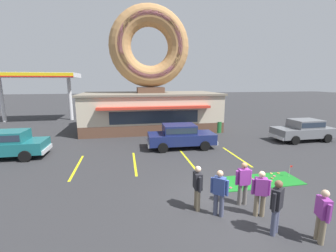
{
  "coord_description": "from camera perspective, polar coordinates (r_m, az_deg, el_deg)",
  "views": [
    {
      "loc": [
        -3.49,
        -6.79,
        4.39
      ],
      "look_at": [
        -1.21,
        5.0,
        2.0
      ],
      "focal_mm": 24.0,
      "sensor_mm": 36.0,
      "label": 1
    }
  ],
  "objects": [
    {
      "name": "mini_donut_extra",
      "position": [
        10.78,
        22.45,
        -13.42
      ],
      "size": [
        0.13,
        0.13,
        0.04
      ],
      "primitive_type": "torus",
      "color": "#D8667F",
      "rests_on": "putting_mat"
    },
    {
      "name": "pedestrian_crossing_woman",
      "position": [
        8.66,
        18.57,
        -13.25
      ],
      "size": [
        0.6,
        0.26,
        1.6
      ],
      "color": "slate",
      "rests_on": "ground"
    },
    {
      "name": "mini_donut_far_left",
      "position": [
        12.09,
        24.73,
        -10.87
      ],
      "size": [
        0.13,
        0.13,
        0.04
      ],
      "primitive_type": "torus",
      "color": "#E5C666",
      "rests_on": "putting_mat"
    },
    {
      "name": "trash_bin",
      "position": [
        20.05,
        12.67,
        -0.2
      ],
      "size": [
        0.57,
        0.57,
        0.97
      ],
      "color": "#1E662D",
      "rests_on": "ground"
    },
    {
      "name": "mini_donut_near_left",
      "position": [
        11.22,
        20.36,
        -12.26
      ],
      "size": [
        0.13,
        0.13,
        0.04
      ],
      "primitive_type": "torus",
      "color": "brown",
      "rests_on": "putting_mat"
    },
    {
      "name": "parking_stripe_far_left",
      "position": [
        12.84,
        -22.13,
        -9.59
      ],
      "size": [
        0.12,
        3.6,
        0.01
      ],
      "primitive_type": "cube",
      "color": "yellow",
      "rests_on": "ground"
    },
    {
      "name": "mini_donut_far_centre",
      "position": [
        11.57,
        24.91,
        -11.89
      ],
      "size": [
        0.13,
        0.13,
        0.04
      ],
      "primitive_type": "torus",
      "color": "#A5724C",
      "rests_on": "putting_mat"
    },
    {
      "name": "parking_stripe_centre",
      "position": [
        14.12,
        16.87,
        -7.34
      ],
      "size": [
        0.12,
        3.6,
        0.01
      ],
      "primitive_type": "cube",
      "color": "yellow",
      "rests_on": "ground"
    },
    {
      "name": "pedestrian_beanie_man",
      "position": [
        8.19,
        22.45,
        -15.18
      ],
      "size": [
        0.56,
        0.36,
        1.57
      ],
      "color": "#7F7056",
      "rests_on": "ground"
    },
    {
      "name": "pedestrian_hooded_kid",
      "position": [
        8.02,
        7.5,
        -14.83
      ],
      "size": [
        0.25,
        0.6,
        1.59
      ],
      "color": "#7F7056",
      "rests_on": "ground"
    },
    {
      "name": "mini_donut_mid_left",
      "position": [
        12.28,
        26.21,
        -10.66
      ],
      "size": [
        0.13,
        0.13,
        0.04
      ],
      "primitive_type": "torus",
      "color": "#D17F47",
      "rests_on": "putting_mat"
    },
    {
      "name": "pedestrian_clipboard_woman",
      "position": [
        7.48,
        25.87,
        -17.53
      ],
      "size": [
        0.5,
        0.42,
        1.67
      ],
      "color": "#474C66",
      "rests_on": "ground"
    },
    {
      "name": "car_teal",
      "position": [
        16.01,
        -35.94,
        -3.62
      ],
      "size": [
        4.58,
        2.01,
        1.6
      ],
      "color": "#196066",
      "rests_on": "ground"
    },
    {
      "name": "mini_donut_mid_right",
      "position": [
        10.02,
        15.63,
        -14.86
      ],
      "size": [
        0.13,
        0.13,
        0.04
      ],
      "primitive_type": "torus",
      "color": "#D8667F",
      "rests_on": "putting_mat"
    },
    {
      "name": "mini_donut_far_right",
      "position": [
        11.83,
        25.39,
        -11.42
      ],
      "size": [
        0.13,
        0.13,
        0.04
      ],
      "primitive_type": "torus",
      "color": "#D8667F",
      "rests_on": "putting_mat"
    },
    {
      "name": "parking_stripe_left",
      "position": [
        12.59,
        -8.45,
        -9.27
      ],
      "size": [
        0.12,
        3.6,
        0.01
      ],
      "primitive_type": "cube",
      "color": "yellow",
      "rests_on": "ground"
    },
    {
      "name": "car_grey",
      "position": [
        19.65,
        31.16,
        -0.69
      ],
      "size": [
        4.59,
        2.04,
        1.6
      ],
      "color": "slate",
      "rests_on": "ground"
    },
    {
      "name": "donut_shop_building",
      "position": [
        20.88,
        -4.5,
        9.45
      ],
      "size": [
        12.3,
        6.75,
        10.96
      ],
      "color": "brown",
      "rests_on": "ground"
    },
    {
      "name": "mini_donut_mid_centre",
      "position": [
        10.52,
        13.0,
        -13.43
      ],
      "size": [
        0.13,
        0.13,
        0.04
      ],
      "primitive_type": "torus",
      "color": "#D17F47",
      "rests_on": "putting_mat"
    },
    {
      "name": "putting_flag_pin",
      "position": [
        12.0,
        28.68,
        -9.42
      ],
      "size": [
        0.13,
        0.01,
        0.55
      ],
      "color": "silver",
      "rests_on": "putting_mat"
    },
    {
      "name": "gas_station_canopy",
      "position": [
        29.08,
        -30.83,
        10.64
      ],
      "size": [
        9.0,
        4.46,
        5.3
      ],
      "color": "silver",
      "rests_on": "ground"
    },
    {
      "name": "golf_ball",
      "position": [
        10.8,
        16.96,
        -12.95
      ],
      "size": [
        0.04,
        0.04,
        0.04
      ],
      "primitive_type": "sphere",
      "color": "white",
      "rests_on": "putting_mat"
    },
    {
      "name": "pedestrian_leather_jacket_man",
      "position": [
        7.81,
        12.89,
        -15.81
      ],
      "size": [
        0.49,
        0.42,
        1.59
      ],
      "color": "#474C66",
      "rests_on": "ground"
    },
    {
      "name": "ground_plane",
      "position": [
        8.81,
        14.88,
        -19.06
      ],
      "size": [
        160.0,
        160.0,
        0.0
      ],
      "primitive_type": "plane",
      "color": "#2D2D30"
    },
    {
      "name": "car_navy",
      "position": [
        14.98,
        3.21,
        -2.33
      ],
      "size": [
        4.61,
        2.09,
        1.6
      ],
      "color": "navy",
      "rests_on": "ground"
    },
    {
      "name": "pedestrian_blue_sweater_man",
      "position": [
        7.79,
        34.59,
        -17.89
      ],
      "size": [
        0.34,
        0.58,
        1.56
      ],
      "color": "#7F7056",
      "rests_on": "ground"
    },
    {
      "name": "parking_stripe_mid_left",
      "position": [
        13.04,
        4.99,
        -8.45
      ],
      "size": [
        0.12,
        3.6,
        0.01
      ],
      "primitive_type": "cube",
      "color": "yellow",
      "rests_on": "ground"
    },
    {
      "name": "putting_mat",
      "position": [
        11.09,
        21.83,
        -12.84
      ],
      "size": [
        3.85,
        1.41,
        0.03
      ],
      "primitive_type": "cube",
      "color": "#197523",
      "rests_on": "ground"
    },
    {
      "name": "mini_donut_near_right",
      "position": [
        11.25,
        24.71,
        -12.54
      ],
      "size": [
        0.13,
        0.13,
        0.04
      ],
      "primitive_type": "torus",
      "color": "#D17F47",
      "rests_on": "putting_mat"
    }
  ]
}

